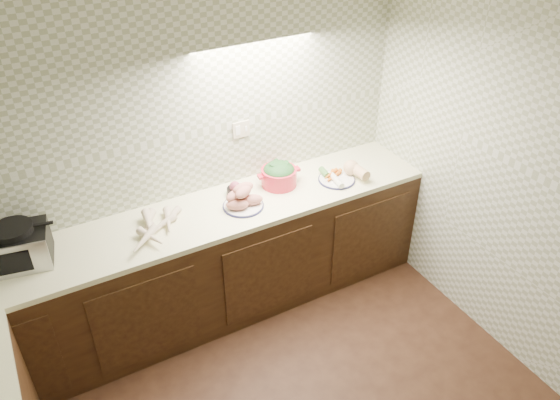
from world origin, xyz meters
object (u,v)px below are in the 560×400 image
toaster_oven (17,246)px  parsnip_pile (158,227)px  veg_plate (343,173)px  onion_bowl (237,190)px  sweet_potato_plate (242,198)px  dutch_oven (279,174)px

toaster_oven → parsnip_pile: size_ratio=0.83×
toaster_oven → parsnip_pile: 0.84m
veg_plate → onion_bowl: bearing=167.2°
toaster_oven → sweet_potato_plate: 1.45m
sweet_potato_plate → parsnip_pile: bearing=179.3°
onion_bowl → dutch_oven: bearing=-5.1°
parsnip_pile → veg_plate: 1.45m
veg_plate → parsnip_pile: bearing=178.5°
toaster_oven → onion_bowl: bearing=12.0°
toaster_oven → veg_plate: (2.28, -0.14, -0.08)m
onion_bowl → veg_plate: veg_plate is taller
sweet_potato_plate → veg_plate: bearing=-2.0°
toaster_oven → onion_bowl: 1.47m
sweet_potato_plate → toaster_oven: bearing=175.7°
toaster_oven → veg_plate: 2.28m
sweet_potato_plate → onion_bowl: size_ratio=1.97×
toaster_oven → veg_plate: bearing=6.8°
toaster_oven → sweet_potato_plate: toaster_oven is taller
dutch_oven → veg_plate: dutch_oven is taller
toaster_oven → sweet_potato_plate: bearing=6.0°
toaster_oven → dutch_oven: 1.80m
onion_bowl → dutch_oven: size_ratio=0.44×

